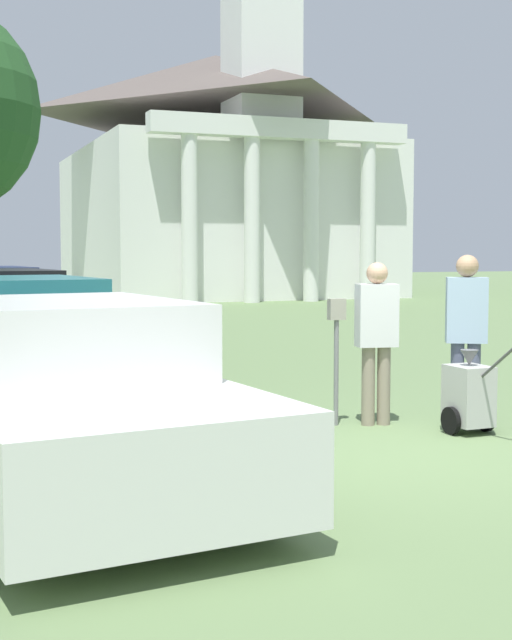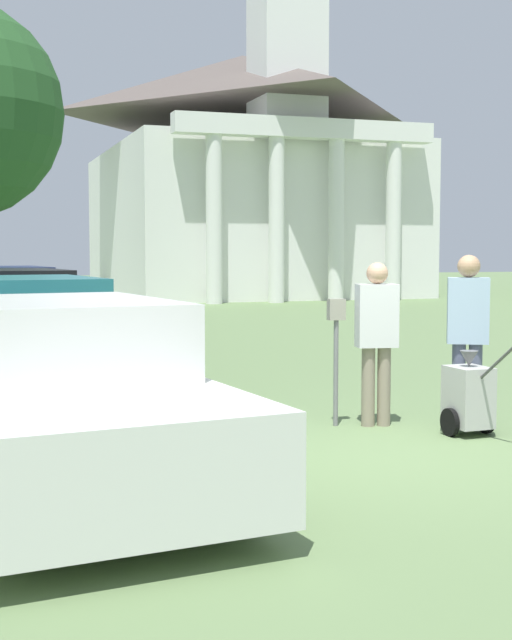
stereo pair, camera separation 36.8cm
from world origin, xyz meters
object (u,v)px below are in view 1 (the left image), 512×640
(parked_car_teal, at_px, (15,347))
(person_worker, at_px, (376,333))
(person_supervisor, at_px, (466,328))
(church, at_px, (219,166))
(parking_meter, at_px, (336,337))
(parked_car_white, at_px, (58,398))
(equipment_cart, at_px, (469,395))

(parked_car_teal, xyz_separation_m, person_worker, (3.46, -2.34, 0.26))
(person_supervisor, xyz_separation_m, church, (6.74, 28.81, 4.45))
(parked_car_teal, distance_m, person_worker, 4.18)
(parked_car_teal, distance_m, parking_meter, 3.78)
(parked_car_white, height_order, church, church)
(person_worker, distance_m, person_supervisor, 0.95)
(parked_car_teal, height_order, church, church)
(equipment_cart, xyz_separation_m, church, (6.97, 29.22, 5.09))
(parked_car_white, distance_m, person_supervisor, 4.46)
(parking_meter, xyz_separation_m, church, (8.04, 28.38, 4.54))
(parked_car_white, relative_size, parked_car_teal, 1.03)
(equipment_cart, bearing_deg, parked_car_white, -175.72)
(parked_car_white, relative_size, person_worker, 3.12)
(parked_car_white, relative_size, person_supervisor, 2.99)
(parking_meter, height_order, church, church)
(equipment_cart, bearing_deg, person_supervisor, 58.45)
(parking_meter, xyz_separation_m, person_supervisor, (1.30, -0.43, 0.10))
(parked_car_white, height_order, person_worker, person_worker)
(parked_car_white, xyz_separation_m, parked_car_teal, (-0.00, 3.51, 0.04))
(person_worker, height_order, equipment_cart, person_worker)
(parked_car_teal, relative_size, church, 0.24)
(person_worker, xyz_separation_m, person_supervisor, (0.90, -0.30, 0.05))
(parked_car_white, distance_m, parked_car_teal, 3.51)
(parking_meter, height_order, equipment_cart, parking_meter)
(parked_car_white, relative_size, equipment_cart, 5.36)
(church, bearing_deg, person_supervisor, -103.17)
(parking_meter, bearing_deg, parked_car_teal, 144.12)
(parked_car_white, height_order, parking_meter, parked_car_white)
(parked_car_teal, bearing_deg, parked_car_white, -97.11)
(person_worker, xyz_separation_m, equipment_cart, (0.67, -0.71, -0.59))
(parking_meter, relative_size, person_worker, 0.78)
(equipment_cart, bearing_deg, person_worker, 131.03)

